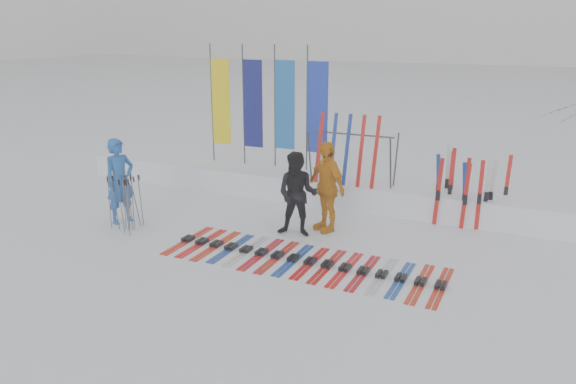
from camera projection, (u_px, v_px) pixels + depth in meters
The scene contains 10 objects.
ground at pixel (242, 265), 10.37m from camera, with size 120.00×120.00×0.00m, color white.
snow_bank at pixel (331, 187), 14.28m from camera, with size 14.00×1.60×0.60m, color white.
person_blue at pixel (120, 181), 12.38m from camera, with size 0.69×0.46×1.90m, color #1D56AE.
person_black at pixel (297, 194), 11.60m from camera, with size 0.87×0.68×1.79m, color black.
person_yellow at pixel (326, 187), 11.87m from camera, with size 1.14×0.48×1.95m, color orange.
ski_row at pixel (302, 260), 10.49m from camera, with size 5.28×1.70×0.07m.
pole_cluster at pixel (127, 203), 11.98m from camera, with size 0.69×0.68×1.25m.
feather_flags at pixel (267, 105), 14.74m from camera, with size 3.38×0.18×3.20m.
ski_rack at pixel (352, 151), 13.35m from camera, with size 2.04×0.80×1.23m.
upright_skis at pixel (465, 189), 12.41m from camera, with size 1.54×1.06×1.65m.
Camera 1 is at (4.81, -8.30, 4.24)m, focal length 35.00 mm.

